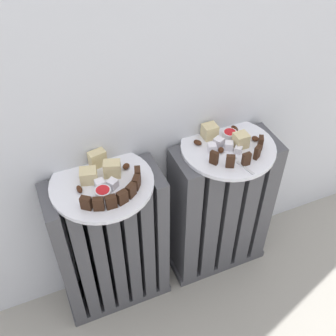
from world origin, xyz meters
TOP-DOWN VIEW (x-y plane):
  - radiator_left at (-0.20, 0.28)m, footprint 0.36×0.15m
  - radiator_right at (0.20, 0.28)m, footprint 0.36×0.15m
  - plate_left at (-0.20, 0.28)m, footprint 0.29×0.29m
  - plate_right at (0.20, 0.28)m, footprint 0.29×0.29m
  - dark_cake_slice_left_0 at (-0.26, 0.20)m, footprint 0.03×0.03m
  - dark_cake_slice_left_1 at (-0.23, 0.18)m, footprint 0.03×0.02m
  - dark_cake_slice_left_2 at (-0.20, 0.18)m, footprint 0.03×0.02m
  - dark_cake_slice_left_3 at (-0.17, 0.18)m, footprint 0.03×0.02m
  - dark_cake_slice_left_4 at (-0.14, 0.20)m, footprint 0.03×0.03m
  - dark_cake_slice_left_5 at (-0.12, 0.22)m, footprint 0.03×0.03m
  - dark_cake_slice_left_6 at (-0.10, 0.25)m, footprint 0.02×0.03m
  - marble_cake_slice_left_0 at (-0.23, 0.30)m, footprint 0.05×0.05m
  - marble_cake_slice_left_1 at (-0.16, 0.29)m, footprint 0.06×0.05m
  - marble_cake_slice_left_2 at (-0.19, 0.35)m, footprint 0.05×0.04m
  - turkish_delight_left_0 at (-0.21, 0.26)m, footprint 0.03×0.03m
  - turkish_delight_left_1 at (-0.18, 0.25)m, footprint 0.03×0.03m
  - medjool_date_left_0 at (-0.27, 0.27)m, footprint 0.02×0.03m
  - medjool_date_left_1 at (-0.12, 0.30)m, footprint 0.03×0.03m
  - jam_bowl_left at (-0.21, 0.22)m, footprint 0.04×0.04m
  - dark_cake_slice_right_0 at (0.12, 0.23)m, footprint 0.02×0.03m
  - dark_cake_slice_right_1 at (0.16, 0.20)m, footprint 0.03×0.02m
  - dark_cake_slice_right_2 at (0.20, 0.19)m, footprint 0.02×0.01m
  - dark_cake_slice_right_3 at (0.25, 0.20)m, footprint 0.03×0.02m
  - dark_cake_slice_right_4 at (0.28, 0.23)m, footprint 0.02×0.03m
  - marble_cake_slice_right_0 at (0.23, 0.27)m, footprint 0.04×0.04m
  - marble_cake_slice_right_1 at (0.17, 0.34)m, footprint 0.04×0.04m
  - turkish_delight_right_0 at (0.19, 0.27)m, footprint 0.03×0.03m
  - turkish_delight_right_1 at (0.14, 0.28)m, footprint 0.03×0.03m
  - turkish_delight_right_2 at (0.21, 0.24)m, footprint 0.03×0.03m
  - turkish_delight_right_3 at (0.17, 0.29)m, footprint 0.03×0.03m
  - medjool_date_right_0 at (0.12, 0.32)m, footprint 0.03×0.03m
  - medjool_date_right_1 at (0.17, 0.26)m, footprint 0.03×0.03m
  - medjool_date_right_2 at (0.26, 0.34)m, footprint 0.02×0.03m
  - medjool_date_right_3 at (0.29, 0.27)m, footprint 0.03×0.03m
  - jam_bowl_right at (0.22, 0.31)m, footprint 0.04×0.04m
  - fork at (0.19, 0.20)m, footprint 0.04×0.10m

SIDE VIEW (x-z plane):
  - radiator_left at x=-0.20m, z-range 0.00..0.56m
  - radiator_right at x=0.20m, z-range 0.00..0.56m
  - plate_left at x=-0.20m, z-range 0.56..0.57m
  - plate_right at x=0.20m, z-range 0.56..0.57m
  - fork at x=0.19m, z-range 0.57..0.58m
  - medjool_date_left_0 at x=-0.27m, z-range 0.57..0.59m
  - medjool_date_right_3 at x=0.29m, z-range 0.57..0.59m
  - medjool_date_right_0 at x=0.12m, z-range 0.57..0.59m
  - medjool_date_right_1 at x=0.17m, z-range 0.57..0.59m
  - medjool_date_right_2 at x=0.26m, z-range 0.57..0.59m
  - medjool_date_left_1 at x=-0.12m, z-range 0.57..0.59m
  - turkish_delight_right_2 at x=0.21m, z-range 0.57..0.59m
  - turkish_delight_right_1 at x=0.14m, z-range 0.57..0.60m
  - turkish_delight_right_0 at x=0.19m, z-range 0.57..0.60m
  - turkish_delight_left_1 at x=-0.18m, z-range 0.57..0.60m
  - turkish_delight_left_0 at x=-0.21m, z-range 0.57..0.60m
  - turkish_delight_right_3 at x=0.17m, z-range 0.57..0.60m
  - jam_bowl_right at x=0.22m, z-range 0.57..0.60m
  - jam_bowl_left at x=-0.21m, z-range 0.57..0.60m
  - dark_cake_slice_left_0 at x=-0.26m, z-range 0.57..0.61m
  - dark_cake_slice_left_1 at x=-0.23m, z-range 0.57..0.61m
  - dark_cake_slice_left_2 at x=-0.20m, z-range 0.57..0.61m
  - dark_cake_slice_left_3 at x=-0.17m, z-range 0.57..0.61m
  - dark_cake_slice_left_4 at x=-0.14m, z-range 0.57..0.61m
  - dark_cake_slice_left_5 at x=-0.12m, z-range 0.57..0.61m
  - dark_cake_slice_left_6 at x=-0.10m, z-range 0.57..0.61m
  - marble_cake_slice_left_0 at x=-0.23m, z-range 0.57..0.61m
  - dark_cake_slice_right_0 at x=0.12m, z-range 0.57..0.61m
  - dark_cake_slice_right_1 at x=0.16m, z-range 0.57..0.61m
  - dark_cake_slice_right_2 at x=0.20m, z-range 0.57..0.61m
  - dark_cake_slice_right_3 at x=0.25m, z-range 0.57..0.61m
  - dark_cake_slice_right_4 at x=0.28m, z-range 0.57..0.61m
  - marble_cake_slice_right_1 at x=0.17m, z-range 0.57..0.62m
  - marble_cake_slice_right_0 at x=0.23m, z-range 0.57..0.62m
  - marble_cake_slice_left_1 at x=-0.16m, z-range 0.57..0.62m
  - marble_cake_slice_left_2 at x=-0.19m, z-range 0.57..0.62m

